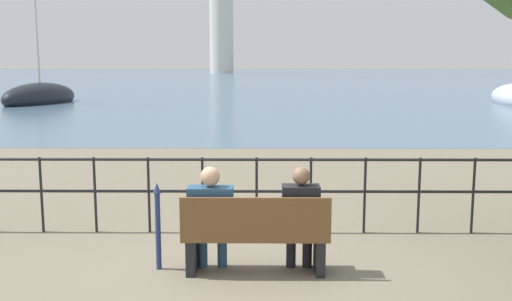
# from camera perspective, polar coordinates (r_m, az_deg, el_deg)

# --- Properties ---
(ground_plane) EXTENTS (1000.00, 1000.00, 0.00)m
(ground_plane) POSITION_cam_1_polar(r_m,az_deg,el_deg) (6.54, -0.04, -12.00)
(ground_plane) COLOR #7A705B
(harbor_water) EXTENTS (600.00, 300.00, 0.01)m
(harbor_water) POSITION_cam_1_polar(r_m,az_deg,el_deg) (165.53, 0.47, 7.86)
(harbor_water) COLOR slate
(harbor_water) RESTS_ON ground_plane
(park_bench) EXTENTS (1.62, 0.45, 0.90)m
(park_bench) POSITION_cam_1_polar(r_m,az_deg,el_deg) (6.35, -0.04, -8.61)
(park_bench) COLOR brown
(park_bench) RESTS_ON ground_plane
(seated_person_left) EXTENTS (0.50, 0.35, 1.20)m
(seated_person_left) POSITION_cam_1_polar(r_m,az_deg,el_deg) (6.38, -4.53, -6.32)
(seated_person_left) COLOR navy
(seated_person_left) RESTS_ON ground_plane
(seated_person_right) EXTENTS (0.41, 0.35, 1.20)m
(seated_person_right) POSITION_cam_1_polar(r_m,az_deg,el_deg) (6.37, 4.46, -6.38)
(seated_person_right) COLOR black
(seated_person_right) RESTS_ON ground_plane
(promenade_railing) EXTENTS (10.42, 0.04, 1.05)m
(promenade_railing) POSITION_cam_1_polar(r_m,az_deg,el_deg) (7.81, 0.06, -3.28)
(promenade_railing) COLOR black
(promenade_railing) RESTS_ON ground_plane
(closed_umbrella) EXTENTS (0.09, 0.09, 1.00)m
(closed_umbrella) POSITION_cam_1_polar(r_m,az_deg,el_deg) (6.54, -9.79, -6.99)
(closed_umbrella) COLOR navy
(closed_umbrella) RESTS_ON ground_plane
(sailboat_0) EXTENTS (3.66, 6.65, 10.68)m
(sailboat_0) POSITION_cam_1_polar(r_m,az_deg,el_deg) (35.92, -20.76, 5.03)
(sailboat_0) COLOR black
(sailboat_0) RESTS_ON ground_plane
(harbor_lighthouse) EXTENTS (5.78, 5.78, 29.99)m
(harbor_lighthouse) POSITION_cam_1_polar(r_m,az_deg,el_deg) (143.06, -3.49, 13.31)
(harbor_lighthouse) COLOR silver
(harbor_lighthouse) RESTS_ON ground_plane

